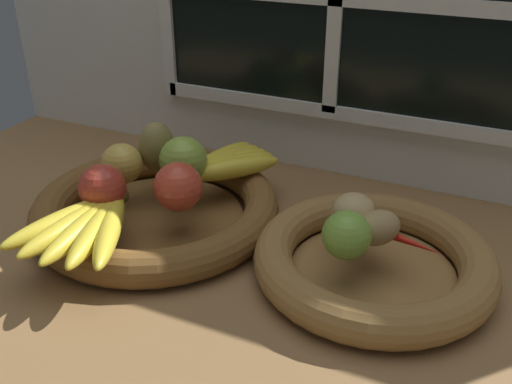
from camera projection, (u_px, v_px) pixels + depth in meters
ground_plane at (266, 257)px, 84.91cm from camera, size 140.00×90.00×3.00cm
back_wall at (339, 16)px, 95.01cm from camera, size 140.00×4.60×55.00cm
fruit_bowl_left at (155, 209)px, 89.57cm from camera, size 38.19×38.19×5.24cm
fruit_bowl_right at (373, 262)px, 77.12cm from camera, size 32.31×32.31×5.24cm
apple_red_right at (178, 187)px, 82.47cm from camera, size 7.12×7.12×7.12cm
apple_golden_left at (122, 164)px, 90.03cm from camera, size 6.45×6.45×6.45cm
apple_green_back at (183, 160)px, 89.82cm from camera, size 7.57×7.57×7.57cm
apple_red_front at (102, 188)px, 82.52cm from camera, size 6.86×6.86×6.86cm
pear_brown at (157, 147)px, 93.17cm from camera, size 6.77×7.32×8.51cm
banana_bunch_front at (86, 225)px, 77.18cm from camera, size 16.79×19.97×2.98cm
banana_bunch_back at (226, 164)px, 93.68cm from camera, size 13.57×17.29×3.27cm
potato_large at (377, 229)px, 74.70cm from camera, size 7.72×7.97×4.66cm
potato_oblong at (354, 211)px, 78.56cm from camera, size 6.57×6.68×4.90cm
lime_near at (347, 235)px, 71.93cm from camera, size 6.25×6.25×6.25cm
chili_pepper at (393, 236)px, 75.51cm from camera, size 13.88×5.72×2.23cm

